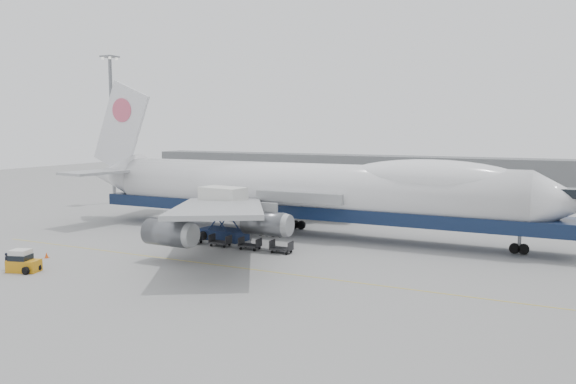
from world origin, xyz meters
The scene contains 14 objects.
ground centered at (0.00, 0.00, 0.00)m, with size 260.00×260.00×0.00m, color gray.
apron_line centered at (0.00, -6.00, 0.01)m, with size 60.00×0.15×0.01m, color gold.
hangar centered at (-10.00, 70.00, 3.50)m, with size 110.00×8.00×7.00m, color slate.
floodlight_mast centered at (-42.00, 24.00, 14.27)m, with size 2.40×2.40×25.43m.
airliner centered at (0.64, 12.00, 5.62)m, with size 67.00×55.30×19.98m.
catering_truck centered at (-7.16, 4.87, 3.47)m, with size 6.00×4.45×6.26m.
baggage_tug centered at (-15.77, -15.98, 0.91)m, with size 3.13×2.25×2.06m.
ground_worker centered at (-17.66, -16.15, 0.81)m, with size 0.59×0.39×1.61m, color black.
traffic_cone centered at (-18.29, -11.16, 0.28)m, with size 0.40×0.40×0.59m.
dolly_0 centered at (-13.06, 1.40, 0.53)m, with size 2.30×1.35×1.30m.
dolly_1 centered at (-9.22, 1.40, 0.53)m, with size 2.30×1.35×1.30m.
dolly_2 centered at (-5.39, 1.40, 0.53)m, with size 2.30×1.35×1.30m.
dolly_3 centered at (-1.56, 1.40, 0.53)m, with size 2.30×1.35×1.30m.
dolly_4 centered at (2.28, 1.40, 0.53)m, with size 2.30×1.35×1.30m.
Camera 1 is at (28.49, -50.79, 13.29)m, focal length 35.00 mm.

